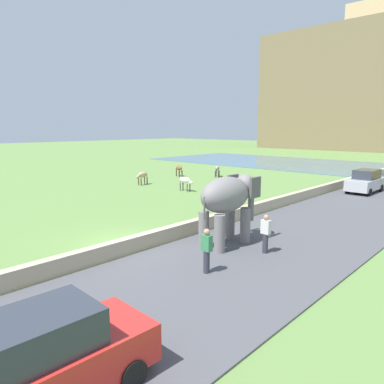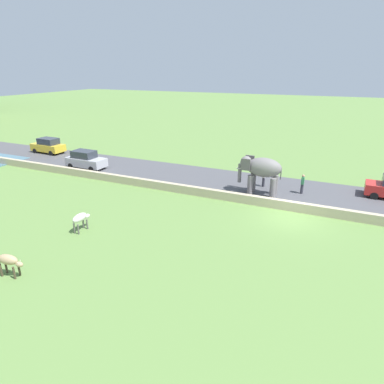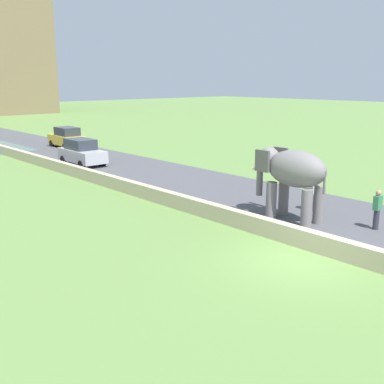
# 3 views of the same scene
# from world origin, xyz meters

# --- Properties ---
(ground_plane) EXTENTS (220.00, 220.00, 0.00)m
(ground_plane) POSITION_xyz_m (0.00, 0.00, 0.00)
(ground_plane) COLOR #608442
(barrier_wall) EXTENTS (0.40, 110.00, 0.68)m
(barrier_wall) POSITION_xyz_m (1.20, 18.00, 0.34)
(barrier_wall) COLOR tan
(barrier_wall) RESTS_ON ground
(lake) EXTENTS (36.00, 18.00, 0.08)m
(lake) POSITION_xyz_m (-14.00, 37.59, 0.04)
(lake) COLOR slate
(lake) RESTS_ON ground
(elephant) EXTENTS (1.42, 3.47, 2.99)m
(elephant) POSITION_xyz_m (3.43, 2.89, 2.04)
(elephant) COLOR slate
(elephant) RESTS_ON ground
(person_beside_elephant) EXTENTS (0.36, 0.22, 1.63)m
(person_beside_elephant) POSITION_xyz_m (5.22, 2.98, 0.87)
(person_beside_elephant) COLOR #33333D
(person_beside_elephant) RESTS_ON ground
(person_trailing) EXTENTS (0.36, 0.22, 1.63)m
(person_trailing) POSITION_xyz_m (4.83, -0.16, 0.87)
(person_trailing) COLOR #33333D
(person_trailing) RESTS_ON ground
(car_silver) EXTENTS (1.85, 4.03, 1.80)m
(car_silver) POSITION_xyz_m (3.43, 20.23, 0.90)
(car_silver) COLOR #B7B7BC
(car_silver) RESTS_ON ground
(car_red) EXTENTS (1.91, 4.06, 1.80)m
(car_red) POSITION_xyz_m (6.57, -6.69, 0.90)
(car_red) COLOR red
(car_red) RESTS_ON ground
(cow_tan) EXTENTS (0.58, 1.42, 1.15)m
(cow_tan) POSITION_xyz_m (-12.32, 11.09, 0.84)
(cow_tan) COLOR tan
(cow_tan) RESTS_ON ground
(cow_white) EXTENTS (1.39, 0.45, 1.15)m
(cow_white) POSITION_xyz_m (-7.25, 11.31, 0.84)
(cow_white) COLOR silver
(cow_white) RESTS_ON ground
(cow_grey) EXTENTS (1.03, 1.35, 1.15)m
(cow_grey) POSITION_xyz_m (-10.77, 19.63, 0.84)
(cow_grey) COLOR gray
(cow_grey) RESTS_ON ground
(cow_brown) EXTENTS (1.41, 0.82, 1.15)m
(cow_brown) POSITION_xyz_m (-13.93, 17.26, 0.84)
(cow_brown) COLOR brown
(cow_brown) RESTS_ON ground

